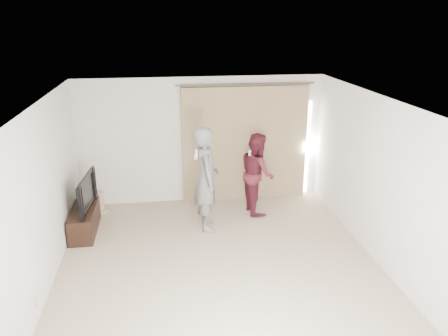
{
  "coord_description": "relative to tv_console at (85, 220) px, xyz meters",
  "views": [
    {
      "loc": [
        -0.8,
        -5.87,
        3.73
      ],
      "look_at": [
        0.24,
        1.2,
        1.23
      ],
      "focal_mm": 35.0,
      "sensor_mm": 36.0,
      "label": 1
    }
  ],
  "objects": [
    {
      "name": "tv",
      "position": [
        0.0,
        0.0,
        0.54
      ],
      "size": [
        0.24,
        1.09,
        0.62
      ],
      "primitive_type": "imported",
      "rotation": [
        0.0,
        0.0,
        1.48
      ],
      "color": "black",
      "rests_on": "tv_console"
    },
    {
      "name": "ceiling",
      "position": [
        2.27,
        -1.56,
        2.37
      ],
      "size": [
        5.0,
        5.5,
        0.01
      ],
      "primitive_type": "cube",
      "color": "white",
      "rests_on": "wall_back"
    },
    {
      "name": "curtain",
      "position": [
        3.18,
        1.12,
        0.98
      ],
      "size": [
        2.8,
        0.11,
        2.46
      ],
      "color": "tan",
      "rests_on": "ground"
    },
    {
      "name": "wall_left",
      "position": [
        -0.23,
        -1.56,
        1.07
      ],
      "size": [
        0.04,
        5.5,
        2.6
      ],
      "color": "silver",
      "rests_on": "ground"
    },
    {
      "name": "person_man",
      "position": [
        2.22,
        -0.13,
        0.73
      ],
      "size": [
        0.48,
        0.71,
        1.92
      ],
      "color": "slate",
      "rests_on": "ground"
    },
    {
      "name": "person_woman",
      "position": [
        3.28,
        0.44,
        0.58
      ],
      "size": [
        0.68,
        0.83,
        1.61
      ],
      "color": "#501924",
      "rests_on": "ground"
    },
    {
      "name": "scratching_post",
      "position": [
        0.17,
        0.84,
        -0.05
      ],
      "size": [
        0.33,
        0.33,
        0.43
      ],
      "color": "tan",
      "rests_on": "ground"
    },
    {
      "name": "floor",
      "position": [
        2.27,
        -1.56,
        -0.23
      ],
      "size": [
        5.5,
        5.5,
        0.0
      ],
      "primitive_type": "plane",
      "color": "tan",
      "rests_on": "ground"
    },
    {
      "name": "wall_back",
      "position": [
        2.27,
        1.19,
        1.07
      ],
      "size": [
        5.0,
        0.04,
        2.6
      ],
      "primitive_type": "cube",
      "color": "silver",
      "rests_on": "ground"
    },
    {
      "name": "tv_console",
      "position": [
        0.0,
        0.0,
        0.0
      ],
      "size": [
        0.41,
        1.18,
        0.46
      ],
      "primitive_type": "cube",
      "color": "black",
      "rests_on": "ground"
    }
  ]
}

